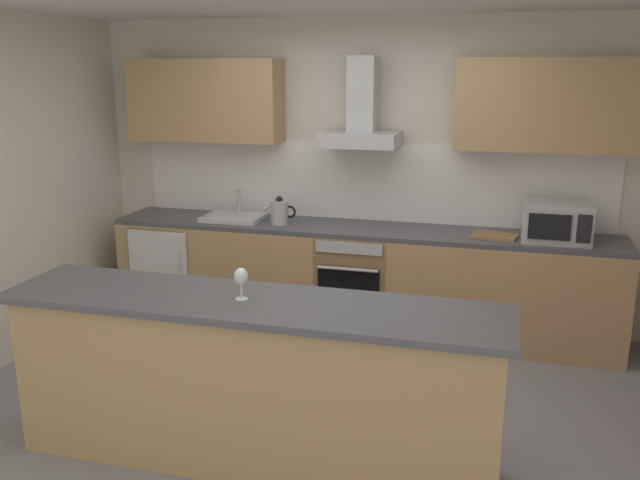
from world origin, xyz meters
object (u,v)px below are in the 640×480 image
(refrigerator, at_px, (174,267))
(chopping_board, at_px, (494,236))
(oven, at_px, (356,278))
(sink, at_px, (234,217))
(wine_glass, at_px, (241,278))
(microwave, at_px, (556,222))
(kettle, at_px, (280,212))
(range_hood, at_px, (361,118))

(refrigerator, bearing_deg, chopping_board, -0.43)
(oven, xyz_separation_m, sink, (-1.09, 0.01, 0.47))
(wine_glass, xyz_separation_m, chopping_board, (1.28, 2.07, -0.18))
(microwave, relative_size, chopping_board, 1.47)
(kettle, xyz_separation_m, chopping_board, (1.77, 0.01, -0.09))
(refrigerator, xyz_separation_m, range_hood, (1.69, 0.13, 1.36))
(kettle, bearing_deg, chopping_board, 0.32)
(microwave, distance_m, wine_glass, 2.70)
(microwave, xyz_separation_m, sink, (-2.65, 0.04, -0.12))
(oven, distance_m, refrigerator, 1.69)
(refrigerator, height_order, chopping_board, chopping_board)
(oven, height_order, range_hood, range_hood)
(chopping_board, bearing_deg, kettle, -179.68)
(range_hood, bearing_deg, refrigerator, -175.53)
(sink, relative_size, chopping_board, 1.47)
(oven, bearing_deg, refrigerator, -179.91)
(refrigerator, xyz_separation_m, wine_glass, (1.52, -2.09, 0.67))
(microwave, relative_size, kettle, 1.73)
(wine_glass, relative_size, chopping_board, 0.52)
(kettle, bearing_deg, sink, 174.12)
(microwave, bearing_deg, oven, 178.97)
(range_hood, xyz_separation_m, wine_glass, (-0.18, -2.23, -0.69))
(sink, bearing_deg, oven, -0.58)
(sink, relative_size, kettle, 1.73)
(wine_glass, height_order, chopping_board, wine_glass)
(refrigerator, distance_m, chopping_board, 2.84)
(refrigerator, relative_size, sink, 1.70)
(range_hood, bearing_deg, kettle, -166.08)
(refrigerator, xyz_separation_m, microwave, (3.25, -0.03, 0.62))
(microwave, height_order, sink, microwave)
(wine_glass, bearing_deg, chopping_board, 58.21)
(kettle, height_order, chopping_board, kettle)
(wine_glass, bearing_deg, microwave, 50.05)
(sink, bearing_deg, microwave, -0.84)
(kettle, bearing_deg, range_hood, 13.92)
(range_hood, relative_size, chopping_board, 2.12)
(oven, height_order, sink, sink)
(kettle, bearing_deg, microwave, 0.15)
(kettle, bearing_deg, wine_glass, -76.87)
(refrigerator, relative_size, range_hood, 1.18)
(wine_glass, bearing_deg, range_hood, 85.45)
(kettle, distance_m, chopping_board, 1.77)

